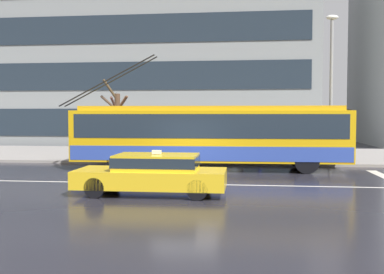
{
  "coord_description": "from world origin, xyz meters",
  "views": [
    {
      "loc": [
        2.24,
        -17.07,
        2.52
      ],
      "look_at": [
        -0.17,
        3.59,
        1.45
      ],
      "focal_mm": 41.93,
      "sensor_mm": 36.0,
      "label": 1
    }
  ],
  "objects_px": {
    "street_lamp": "(331,76)",
    "bus_shelter": "(211,123)",
    "taxi_oncoming_near": "(153,172)",
    "pedestrian_at_shelter": "(170,140)",
    "street_tree_bare": "(117,118)",
    "trolleybus": "(210,135)",
    "pedestrian_approaching_curb": "(261,128)"
  },
  "relations": [
    {
      "from": "bus_shelter",
      "to": "street_tree_bare",
      "type": "distance_m",
      "value": 5.82
    },
    {
      "from": "trolleybus",
      "to": "street_tree_bare",
      "type": "xyz_separation_m",
      "value": [
        -5.78,
        5.0,
        0.69
      ]
    },
    {
      "from": "street_lamp",
      "to": "street_tree_bare",
      "type": "xyz_separation_m",
      "value": [
        -11.58,
        2.43,
        -2.1
      ]
    },
    {
      "from": "trolleybus",
      "to": "pedestrian_at_shelter",
      "type": "distance_m",
      "value": 3.92
    },
    {
      "from": "trolleybus",
      "to": "pedestrian_approaching_curb",
      "type": "height_order",
      "value": "trolleybus"
    },
    {
      "from": "taxi_oncoming_near",
      "to": "bus_shelter",
      "type": "distance_m",
      "value": 10.1
    },
    {
      "from": "pedestrian_at_shelter",
      "to": "street_lamp",
      "type": "bearing_deg",
      "value": -3.72
    },
    {
      "from": "taxi_oncoming_near",
      "to": "street_lamp",
      "type": "height_order",
      "value": "street_lamp"
    },
    {
      "from": "trolleybus",
      "to": "pedestrian_at_shelter",
      "type": "relative_size",
      "value": 7.74
    },
    {
      "from": "taxi_oncoming_near",
      "to": "pedestrian_at_shelter",
      "type": "xyz_separation_m",
      "value": [
        -1.07,
        9.66,
        0.44
      ]
    },
    {
      "from": "bus_shelter",
      "to": "pedestrian_approaching_curb",
      "type": "relative_size",
      "value": 1.84
    },
    {
      "from": "pedestrian_at_shelter",
      "to": "pedestrian_approaching_curb",
      "type": "bearing_deg",
      "value": 2.53
    },
    {
      "from": "pedestrian_at_shelter",
      "to": "street_lamp",
      "type": "relative_size",
      "value": 0.23
    },
    {
      "from": "pedestrian_approaching_curb",
      "to": "street_lamp",
      "type": "height_order",
      "value": "street_lamp"
    },
    {
      "from": "pedestrian_approaching_curb",
      "to": "street_lamp",
      "type": "xyz_separation_m",
      "value": [
        3.4,
        -0.74,
        2.61
      ]
    },
    {
      "from": "pedestrian_approaching_curb",
      "to": "street_lamp",
      "type": "distance_m",
      "value": 4.34
    },
    {
      "from": "bus_shelter",
      "to": "street_tree_bare",
      "type": "xyz_separation_m",
      "value": [
        -5.59,
        1.61,
        0.21
      ]
    },
    {
      "from": "trolleybus",
      "to": "pedestrian_at_shelter",
      "type": "xyz_separation_m",
      "value": [
        -2.35,
        3.1,
        -0.45
      ]
    },
    {
      "from": "taxi_oncoming_near",
      "to": "bus_shelter",
      "type": "bearing_deg",
      "value": 83.73
    },
    {
      "from": "pedestrian_at_shelter",
      "to": "street_tree_bare",
      "type": "relative_size",
      "value": 0.39
    },
    {
      "from": "street_lamp",
      "to": "bus_shelter",
      "type": "bearing_deg",
      "value": 172.18
    },
    {
      "from": "pedestrian_approaching_curb",
      "to": "street_tree_bare",
      "type": "distance_m",
      "value": 8.37
    },
    {
      "from": "taxi_oncoming_near",
      "to": "pedestrian_approaching_curb",
      "type": "relative_size",
      "value": 2.35
    },
    {
      "from": "pedestrian_at_shelter",
      "to": "street_tree_bare",
      "type": "distance_m",
      "value": 4.08
    },
    {
      "from": "street_lamp",
      "to": "street_tree_bare",
      "type": "relative_size",
      "value": 1.65
    },
    {
      "from": "bus_shelter",
      "to": "pedestrian_at_shelter",
      "type": "height_order",
      "value": "bus_shelter"
    },
    {
      "from": "taxi_oncoming_near",
      "to": "street_lamp",
      "type": "distance_m",
      "value": 12.12
    },
    {
      "from": "taxi_oncoming_near",
      "to": "street_lamp",
      "type": "xyz_separation_m",
      "value": [
        7.08,
        9.13,
        3.67
      ]
    },
    {
      "from": "bus_shelter",
      "to": "street_lamp",
      "type": "bearing_deg",
      "value": -7.82
    },
    {
      "from": "bus_shelter",
      "to": "street_tree_bare",
      "type": "relative_size",
      "value": 0.84
    },
    {
      "from": "trolleybus",
      "to": "street_tree_bare",
      "type": "relative_size",
      "value": 3.0
    },
    {
      "from": "taxi_oncoming_near",
      "to": "street_lamp",
      "type": "relative_size",
      "value": 0.65
    }
  ]
}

